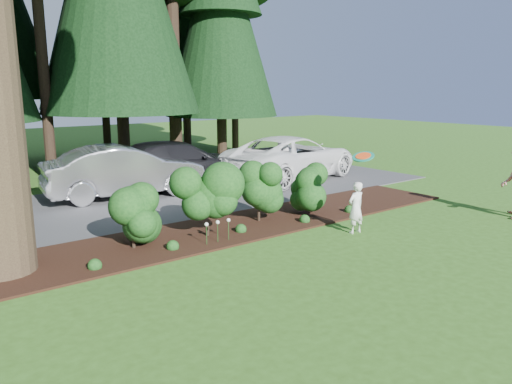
% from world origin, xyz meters
% --- Properties ---
extents(ground, '(80.00, 80.00, 0.00)m').
position_xyz_m(ground, '(0.00, 0.00, 0.00)').
color(ground, '#2D5217').
rests_on(ground, ground).
extents(mulch_bed, '(16.00, 2.50, 0.05)m').
position_xyz_m(mulch_bed, '(0.00, 3.25, 0.03)').
color(mulch_bed, black).
rests_on(mulch_bed, ground).
extents(driveway, '(22.00, 6.00, 0.03)m').
position_xyz_m(driveway, '(0.00, 7.50, 0.01)').
color(driveway, '#38383A').
rests_on(driveway, ground).
extents(shrub_row, '(6.53, 1.60, 1.61)m').
position_xyz_m(shrub_row, '(0.77, 3.14, 0.81)').
color(shrub_row, '#113912').
rests_on(shrub_row, ground).
extents(lily_cluster, '(0.69, 0.09, 0.57)m').
position_xyz_m(lily_cluster, '(-0.30, 2.40, 0.50)').
color(lily_cluster, '#113912').
rests_on(lily_cluster, ground).
extents(car_silver_wagon, '(5.28, 2.45, 1.68)m').
position_xyz_m(car_silver_wagon, '(0.09, 8.40, 0.87)').
color(car_silver_wagon, '#B1B1B6').
rests_on(car_silver_wagon, driveway).
extents(car_white_suv, '(6.42, 3.83, 1.67)m').
position_xyz_m(car_white_suv, '(6.51, 7.52, 0.87)').
color(car_white_suv, white).
rests_on(car_white_suv, driveway).
extents(car_dark_suv, '(5.79, 2.90, 1.62)m').
position_xyz_m(car_dark_suv, '(2.38, 9.01, 0.84)').
color(car_dark_suv, black).
rests_on(car_dark_suv, driveway).
extents(child, '(0.47, 0.32, 1.28)m').
position_xyz_m(child, '(2.88, 1.08, 0.64)').
color(child, white).
rests_on(child, ground).
extents(frisbee, '(0.53, 0.53, 0.24)m').
position_xyz_m(frisbee, '(3.05, 1.06, 1.89)').
color(frisbee, '#167963').
rests_on(frisbee, ground).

